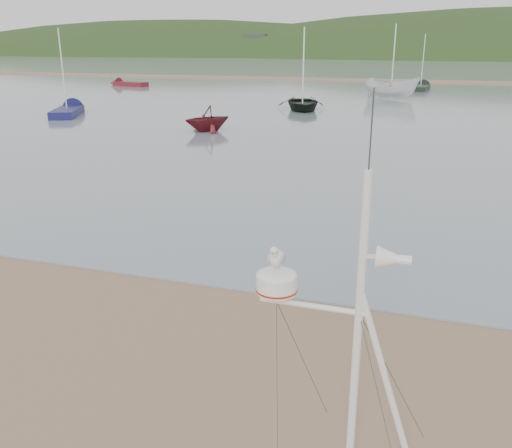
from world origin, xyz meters
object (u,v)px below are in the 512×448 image
(mast_rig, at_px, (348,397))
(dinghy_red_far, at_px, (123,84))
(boat_red, at_px, (207,107))
(boat_white, at_px, (393,70))
(sailboat_dark_mid, at_px, (422,87))
(boat_dark, at_px, (303,76))
(sailboat_blue_near, at_px, (72,109))

(mast_rig, bearing_deg, dinghy_red_far, 123.67)
(boat_red, bearing_deg, boat_white, 107.86)
(sailboat_dark_mid, height_order, dinghy_red_far, sailboat_dark_mid)
(boat_dark, distance_m, boat_white, 12.07)
(boat_white, xyz_separation_m, dinghy_red_far, (-31.14, 6.51, -2.25))
(dinghy_red_far, bearing_deg, boat_white, -11.80)
(boat_dark, height_order, boat_red, boat_dark)
(boat_dark, height_order, sailboat_dark_mid, sailboat_dark_mid)
(mast_rig, xyz_separation_m, boat_white, (-3.45, 45.42, 1.50))
(sailboat_blue_near, bearing_deg, dinghy_red_far, 113.70)
(boat_red, distance_m, boat_white, 23.80)
(mast_rig, relative_size, dinghy_red_far, 0.76)
(sailboat_blue_near, xyz_separation_m, sailboat_dark_mid, (22.80, 29.77, 0.00))
(sailboat_dark_mid, bearing_deg, boat_red, -106.80)
(boat_red, bearing_deg, dinghy_red_far, 166.40)
(boat_red, xyz_separation_m, boat_white, (8.10, 22.35, 1.15))
(sailboat_blue_near, height_order, sailboat_dark_mid, sailboat_blue_near)
(dinghy_red_far, bearing_deg, mast_rig, -56.33)
(mast_rig, bearing_deg, boat_dark, 104.40)
(sailboat_blue_near, bearing_deg, boat_red, -20.48)
(boat_dark, bearing_deg, mast_rig, -93.43)
(dinghy_red_far, bearing_deg, boat_red, -51.39)
(boat_white, bearing_deg, sailboat_dark_mid, 5.43)
(mast_rig, xyz_separation_m, boat_dark, (-8.90, 34.65, 1.42))
(boat_red, bearing_deg, boat_dark, 114.90)
(boat_white, distance_m, dinghy_red_far, 31.89)
(sailboat_blue_near, height_order, dinghy_red_far, sailboat_blue_near)
(boat_white, distance_m, sailboat_dark_mid, 12.48)
(boat_red, relative_size, dinghy_red_far, 0.48)
(boat_white, height_order, sailboat_blue_near, sailboat_blue_near)
(sailboat_dark_mid, bearing_deg, dinghy_red_far, -170.56)
(boat_dark, bearing_deg, sailboat_blue_near, -173.06)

